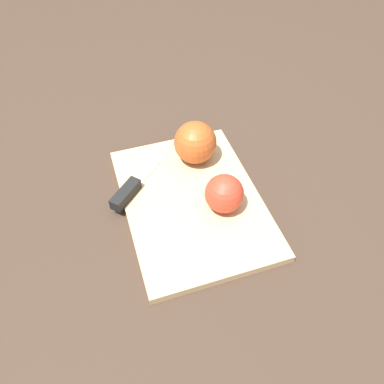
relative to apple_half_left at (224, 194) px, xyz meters
The scene contains 5 objects.
ground_plane 0.08m from the apple_half_left, 53.10° to the left, with size 4.00×4.00×0.00m, color #38281E.
cutting_board 0.08m from the apple_half_left, 53.10° to the left, with size 0.36×0.27×0.02m.
apple_half_left is the anchor object (origin of this frame).
apple_half_right 0.14m from the apple_half_left, ahead, with size 0.09×0.09×0.09m.
knife 0.19m from the apple_half_left, 61.92° to the left, with size 0.13×0.14×0.02m.
Camera 1 is at (-0.44, 0.15, 0.57)m, focal length 35.00 mm.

